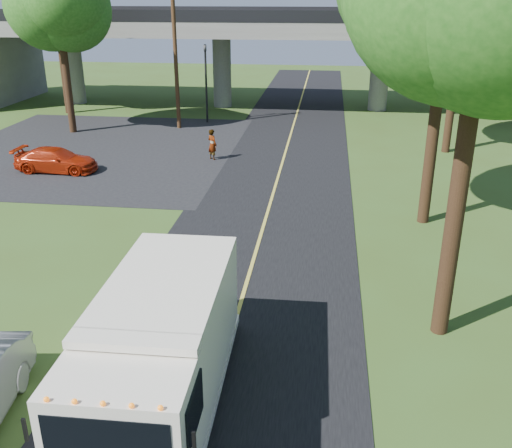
% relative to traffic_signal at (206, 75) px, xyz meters
% --- Properties ---
extents(ground, '(120.00, 120.00, 0.00)m').
position_rel_traffic_signal_xyz_m(ground, '(6.00, -26.00, -3.20)').
color(ground, '#374D1B').
rests_on(ground, ground).
extents(road, '(7.00, 90.00, 0.02)m').
position_rel_traffic_signal_xyz_m(road, '(6.00, -16.00, -3.19)').
color(road, black).
rests_on(road, ground).
extents(parking_lot, '(16.00, 18.00, 0.01)m').
position_rel_traffic_signal_xyz_m(parking_lot, '(-5.00, -8.00, -3.19)').
color(parking_lot, black).
rests_on(parking_lot, ground).
extents(lane_line, '(0.12, 90.00, 0.01)m').
position_rel_traffic_signal_xyz_m(lane_line, '(6.00, -16.00, -3.17)').
color(lane_line, gold).
rests_on(lane_line, road).
extents(overpass, '(54.00, 10.00, 7.30)m').
position_rel_traffic_signal_xyz_m(overpass, '(6.00, 6.00, 1.36)').
color(overpass, slate).
rests_on(overpass, ground).
extents(traffic_signal, '(0.18, 0.22, 5.20)m').
position_rel_traffic_signal_xyz_m(traffic_signal, '(0.00, 0.00, 0.00)').
color(traffic_signal, black).
rests_on(traffic_signal, ground).
extents(utility_pole, '(1.60, 0.26, 9.00)m').
position_rel_traffic_signal_xyz_m(utility_pole, '(-1.50, -2.00, 1.40)').
color(utility_pole, '#472D19').
rests_on(utility_pole, ground).
extents(tree_left_lot, '(5.60, 5.50, 10.50)m').
position_rel_traffic_signal_xyz_m(tree_left_lot, '(-7.79, -4.16, 4.70)').
color(tree_left_lot, '#382314').
rests_on(tree_left_lot, ground).
extents(tree_left_far, '(5.26, 5.16, 9.89)m').
position_rel_traffic_signal_xyz_m(tree_left_far, '(-10.79, 1.84, 4.25)').
color(tree_left_far, '#382314').
rests_on(tree_left_far, ground).
extents(step_van, '(2.56, 6.70, 2.80)m').
position_rel_traffic_signal_xyz_m(step_van, '(5.01, -28.83, -1.68)').
color(step_van, silver).
rests_on(step_van, ground).
extents(red_sedan, '(4.14, 1.72, 1.20)m').
position_rel_traffic_signal_xyz_m(red_sedan, '(-5.16, -12.38, -2.60)').
color(red_sedan, '#A9230A').
rests_on(red_sedan, ground).
extents(pedestrian, '(0.72, 0.69, 1.66)m').
position_rel_traffic_signal_xyz_m(pedestrian, '(2.20, -9.24, -2.37)').
color(pedestrian, gray).
rests_on(pedestrian, ground).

